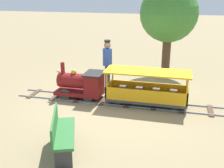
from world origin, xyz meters
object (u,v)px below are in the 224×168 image
at_px(park_bench, 62,133).
at_px(oak_tree_far, 169,14).
at_px(locomotive, 82,84).
at_px(conductor_person, 107,60).
at_px(passenger_car, 147,91).

relative_size(park_bench, oak_tree_far, 0.40).
relative_size(locomotive, conductor_person, 0.89).
bearing_deg(park_bench, passenger_car, -25.63).
xyz_separation_m(locomotive, conductor_person, (1.09, -0.49, 0.47)).
relative_size(conductor_person, oak_tree_far, 0.48).
height_order(passenger_car, park_bench, passenger_car).
xyz_separation_m(passenger_car, oak_tree_far, (2.94, -0.32, 1.89)).
xyz_separation_m(passenger_car, park_bench, (-2.80, 1.34, -0.01)).
relative_size(locomotive, park_bench, 1.06).
height_order(conductor_person, park_bench, conductor_person).
xyz_separation_m(locomotive, oak_tree_far, (2.94, -2.25, 1.83)).
bearing_deg(conductor_person, park_bench, -178.61).
relative_size(passenger_car, park_bench, 1.73).
height_order(locomotive, oak_tree_far, oak_tree_far).
height_order(locomotive, park_bench, locomotive).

